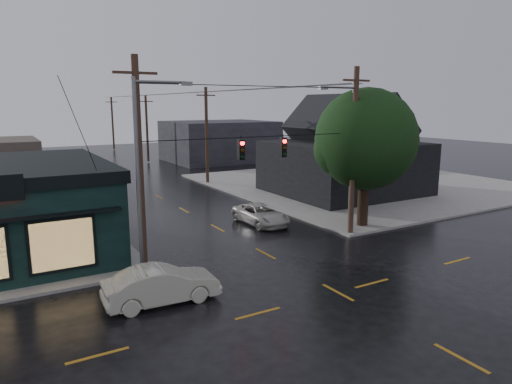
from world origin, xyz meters
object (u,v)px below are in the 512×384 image
corner_tree (366,139)px  utility_pole_ne (350,234)px  suv_silver (261,214)px  utility_pole_nw (145,273)px  sedan_cream (162,285)px

corner_tree → utility_pole_ne: corner_tree is taller
suv_silver → utility_pole_nw: bearing=-153.7°
sedan_cream → utility_pole_nw: bearing=-3.2°
sedan_cream → corner_tree: bearing=-70.4°
sedan_cream → suv_silver: 13.14m
corner_tree → utility_pole_nw: corner_tree is taller
sedan_cream → suv_silver: size_ratio=0.98×
utility_pole_nw → suv_silver: utility_pole_nw is taller
utility_pole_nw → utility_pole_ne: same height
utility_pole_nw → utility_pole_ne: 13.00m
utility_pole_nw → sedan_cream: bearing=-95.9°
suv_silver → corner_tree: bearing=-38.4°
utility_pole_ne → sedan_cream: (-13.38, -3.67, 0.77)m
sedan_cream → suv_silver: (9.87, 8.67, -0.10)m
corner_tree → suv_silver: (-5.38, 4.03, -5.11)m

